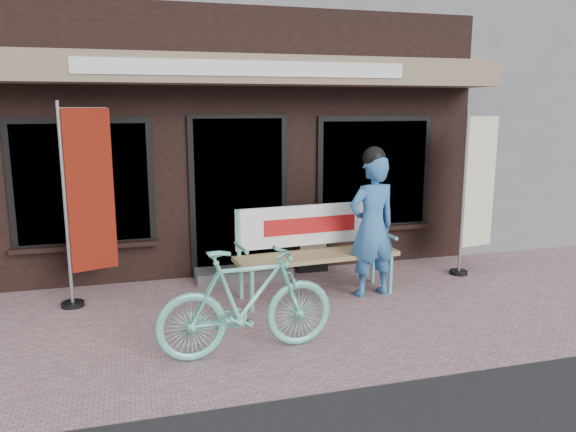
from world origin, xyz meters
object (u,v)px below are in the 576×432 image
object	(u,v)px
bench	(314,243)
menu_stand	(313,241)
person	(372,224)
bicycle	(247,302)
nobori_red	(87,202)
nobori_cream	(476,191)

from	to	relation	value
bench	menu_stand	size ratio (longest dim) A/B	2.34
person	bicycle	distance (m)	2.23
nobori_red	nobori_cream	distance (m)	5.08
bench	person	size ratio (longest dim) A/B	1.12
nobori_red	menu_stand	bearing A→B (deg)	-10.30
bench	nobori_cream	world-z (taller)	nobori_cream
bench	nobori_red	distance (m)	2.74
person	bicycle	size ratio (longest dim) A/B	1.08
bicycle	nobori_cream	world-z (taller)	nobori_cream
person	nobori_cream	xyz separation A→B (m)	(1.78, 0.50, 0.26)
bicycle	nobori_red	xyz separation A→B (m)	(-1.49, 1.88, 0.71)
nobori_red	bench	bearing A→B (deg)	-28.08
bench	nobori_cream	distance (m)	2.50
person	nobori_cream	world-z (taller)	nobori_cream
nobori_red	menu_stand	size ratio (longest dim) A/B	2.68
person	menu_stand	xyz separation A→B (m)	(-0.38, 1.13, -0.45)
bench	menu_stand	xyz separation A→B (m)	(0.28, 0.87, -0.19)
bench	nobori_red	bearing A→B (deg)	167.04
nobori_cream	menu_stand	world-z (taller)	nobori_cream
menu_stand	nobori_cream	bearing A→B (deg)	-12.88
nobori_red	bicycle	bearing A→B (deg)	-71.26
bicycle	nobori_cream	xyz separation A→B (m)	(3.60, 1.73, 0.65)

